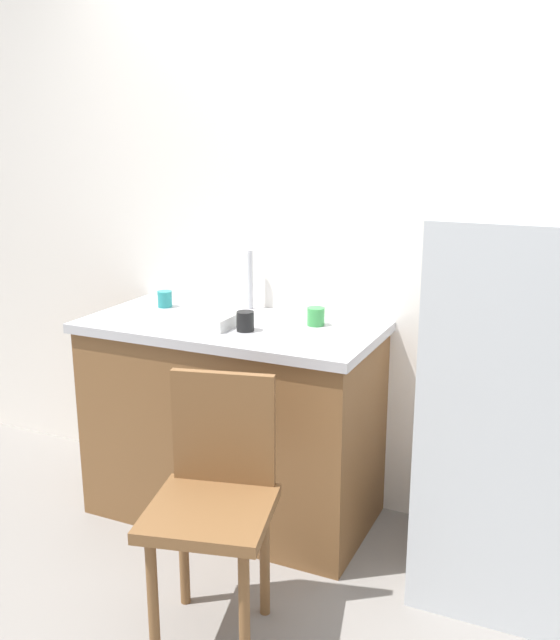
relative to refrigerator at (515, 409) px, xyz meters
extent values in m
plane|color=gray|center=(-0.80, -0.63, -0.70)|extent=(8.00, 8.00, 0.00)
cube|color=white|center=(-0.80, 0.37, 0.52)|extent=(4.80, 0.10, 2.44)
cube|color=brown|center=(-1.17, 0.02, -0.28)|extent=(1.22, 0.60, 0.85)
cube|color=#B7B7BC|center=(-1.17, 0.02, 0.17)|extent=(1.26, 0.64, 0.04)
cylinder|color=#B7B7BC|center=(-1.21, 0.27, 0.32)|extent=(0.02, 0.02, 0.27)
cube|color=silver|center=(0.00, 0.00, 0.00)|extent=(0.58, 0.63, 1.40)
cylinder|color=brown|center=(-0.96, -0.93, -0.48)|extent=(0.04, 0.04, 0.45)
cylinder|color=brown|center=(-0.67, -0.86, -0.48)|extent=(0.04, 0.04, 0.45)
cylinder|color=brown|center=(-1.03, -0.64, -0.48)|extent=(0.04, 0.04, 0.45)
cylinder|color=brown|center=(-0.74, -0.57, -0.48)|extent=(0.04, 0.04, 0.45)
cube|color=brown|center=(-0.85, -0.75, -0.23)|extent=(0.48, 0.48, 0.04)
cube|color=brown|center=(-0.89, -0.57, -0.01)|extent=(0.36, 0.11, 0.40)
cube|color=white|center=(-1.26, -0.06, 0.21)|extent=(0.28, 0.20, 0.05)
cylinder|color=teal|center=(-1.58, 0.13, 0.23)|extent=(0.07, 0.07, 0.07)
cylinder|color=black|center=(-1.06, -0.08, 0.23)|extent=(0.07, 0.07, 0.08)
cylinder|color=green|center=(-0.83, 0.12, 0.23)|extent=(0.07, 0.07, 0.08)
camera|label=1|loc=(0.22, -2.53, 0.97)|focal=39.75mm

